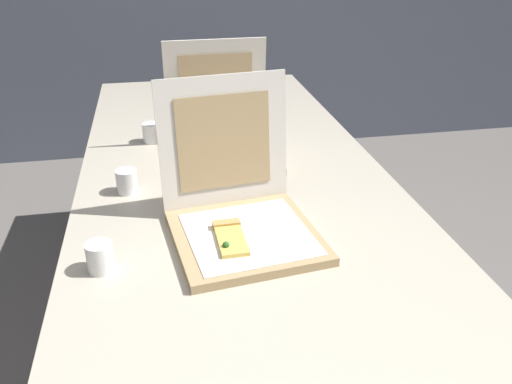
# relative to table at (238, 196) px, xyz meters

# --- Properties ---
(table) EXTENTS (0.93, 2.38, 0.72)m
(table) POSITION_rel_table_xyz_m (0.00, 0.00, 0.00)
(table) COLOR #BCB29E
(table) RESTS_ON ground
(pizza_box_front) EXTENTS (0.38, 0.41, 0.36)m
(pizza_box_front) POSITION_rel_table_xyz_m (-0.04, -0.27, 0.09)
(pizza_box_front) COLOR tan
(pizza_box_front) RESTS_ON table
(pizza_box_middle) EXTENTS (0.34, 0.34, 0.36)m
(pizza_box_middle) POSITION_rel_table_xyz_m (-0.02, 0.22, 0.09)
(pizza_box_middle) COLOR tan
(pizza_box_middle) RESTS_ON table
(cup_white_far) EXTENTS (0.06, 0.06, 0.07)m
(cup_white_far) POSITION_rel_table_xyz_m (-0.24, 0.39, 0.08)
(cup_white_far) COLOR white
(cup_white_far) RESTS_ON table
(cup_white_near_left) EXTENTS (0.06, 0.06, 0.07)m
(cup_white_near_left) POSITION_rel_table_xyz_m (-0.36, -0.37, 0.08)
(cup_white_near_left) COLOR white
(cup_white_near_left) RESTS_ON table
(cup_white_mid) EXTENTS (0.06, 0.06, 0.07)m
(cup_white_mid) POSITION_rel_table_xyz_m (-0.32, 0.01, 0.08)
(cup_white_mid) COLOR white
(cup_white_mid) RESTS_ON table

